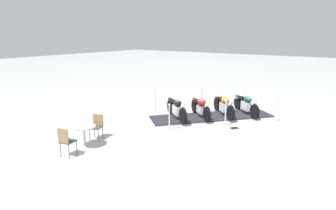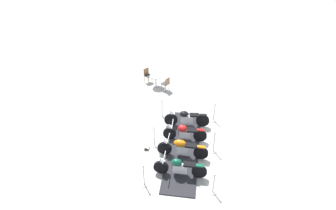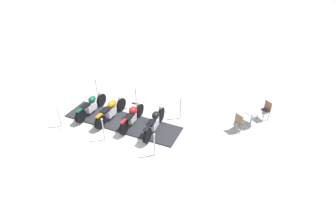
# 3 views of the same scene
# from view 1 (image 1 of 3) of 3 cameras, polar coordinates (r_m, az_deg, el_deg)

# --- Properties ---
(ground_plane) EXTENTS (80.00, 80.00, 0.00)m
(ground_plane) POSITION_cam_1_polar(r_m,az_deg,el_deg) (13.07, 8.91, -2.42)
(ground_plane) COLOR silver
(display_platform) EXTENTS (4.75, 5.17, 0.05)m
(display_platform) POSITION_cam_1_polar(r_m,az_deg,el_deg) (13.06, 8.91, -2.31)
(display_platform) COLOR #28282D
(display_platform) RESTS_ON ground_plane
(motorcycle_black) EXTENTS (1.93, 1.47, 1.00)m
(motorcycle_black) POSITION_cam_1_polar(r_m,az_deg,el_deg) (12.35, 1.78, -0.73)
(motorcycle_black) COLOR black
(motorcycle_black) RESTS_ON display_platform
(motorcycle_maroon) EXTENTS (1.71, 1.44, 0.95)m
(motorcycle_maroon) POSITION_cam_1_polar(r_m,az_deg,el_deg) (12.70, 6.70, -0.42)
(motorcycle_maroon) COLOR black
(motorcycle_maroon) RESTS_ON display_platform
(motorcycle_copper) EXTENTS (1.75, 1.67, 0.96)m
(motorcycle_copper) POSITION_cam_1_polar(r_m,az_deg,el_deg) (13.12, 11.33, -0.02)
(motorcycle_copper) COLOR black
(motorcycle_copper) RESTS_ON display_platform
(motorcycle_forest) EXTENTS (1.76, 1.59, 0.94)m
(motorcycle_forest) POSITION_cam_1_polar(r_m,az_deg,el_deg) (13.65, 15.62, 0.10)
(motorcycle_forest) COLOR black
(motorcycle_forest) RESTS_ON display_platform
(stanchion_left_front) EXTENTS (0.35, 0.35, 1.12)m
(stanchion_left_front) POSITION_cam_1_polar(r_m,az_deg,el_deg) (13.59, -2.62, -0.10)
(stanchion_left_front) COLOR silver
(stanchion_left_front) RESTS_ON ground_plane
(stanchion_right_mid) EXTENTS (0.33, 0.33, 1.14)m
(stanchion_right_mid) POSITION_cam_1_polar(r_m,az_deg,el_deg) (11.75, 11.59, -2.57)
(stanchion_right_mid) COLOR silver
(stanchion_right_mid) RESTS_ON ground_plane
(stanchion_left_mid) EXTENTS (0.35, 0.35, 1.15)m
(stanchion_left_mid) POSITION_cam_1_polar(r_m,az_deg,el_deg) (14.23, 6.81, 0.51)
(stanchion_left_mid) COLOR silver
(stanchion_left_mid) RESTS_ON ground_plane
(stanchion_right_rear) EXTENTS (0.33, 0.33, 1.11)m
(stanchion_right_rear) POSITION_cam_1_polar(r_m,az_deg,el_deg) (12.94, 21.15, -1.78)
(stanchion_right_rear) COLOR silver
(stanchion_right_rear) RESTS_ON ground_plane
(stanchion_right_front) EXTENTS (0.30, 0.30, 1.12)m
(stanchion_right_front) POSITION_cam_1_polar(r_m,az_deg,el_deg) (10.96, 0.26, -3.39)
(stanchion_right_front) COLOR silver
(stanchion_right_front) RESTS_ON ground_plane
(stanchion_left_rear) EXTENTS (0.35, 0.35, 1.03)m
(stanchion_left_rear) POSITION_cam_1_polar(r_m,az_deg,el_deg) (15.23, 15.21, 0.85)
(stanchion_left_rear) COLOR silver
(stanchion_left_rear) RESTS_ON ground_plane
(info_placard) EXTENTS (0.37, 0.38, 0.20)m
(info_placard) POSITION_cam_1_polar(r_m,az_deg,el_deg) (11.67, 13.32, -4.36)
(info_placard) COLOR #333338
(info_placard) RESTS_ON ground_plane
(cafe_table) EXTENTS (0.78, 0.78, 0.75)m
(cafe_table) POSITION_cam_1_polar(r_m,az_deg,el_deg) (9.78, -16.70, -5.18)
(cafe_table) COLOR #B7B7BC
(cafe_table) RESTS_ON ground_plane
(cafe_chair_near_table) EXTENTS (0.47, 0.47, 0.95)m
(cafe_chair_near_table) POSITION_cam_1_polar(r_m,az_deg,el_deg) (9.22, -20.03, -6.73)
(cafe_chair_near_table) COLOR olive
(cafe_chair_near_table) RESTS_ON ground_plane
(cafe_chair_across_table) EXTENTS (0.51, 0.51, 0.90)m
(cafe_chair_across_table) POSITION_cam_1_polar(r_m,az_deg,el_deg) (10.45, -14.29, -4.00)
(cafe_chair_across_table) COLOR olive
(cafe_chair_across_table) RESTS_ON ground_plane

